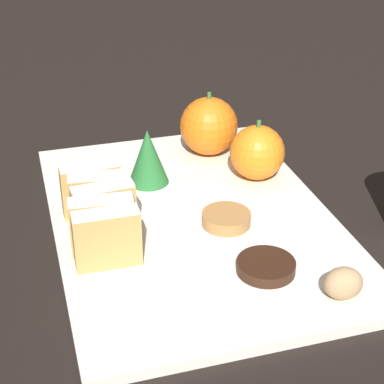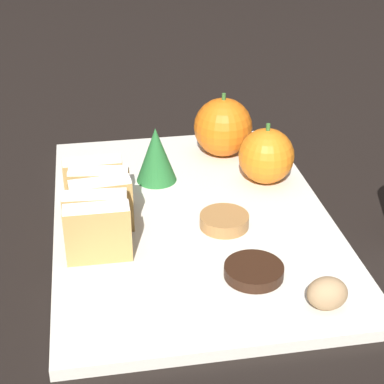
% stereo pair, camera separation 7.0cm
% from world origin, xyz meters
% --- Properties ---
extents(ground_plane, '(6.00, 6.00, 0.00)m').
position_xyz_m(ground_plane, '(0.00, 0.00, 0.00)').
color(ground_plane, black).
extents(serving_platter, '(0.30, 0.43, 0.01)m').
position_xyz_m(serving_platter, '(0.00, 0.00, 0.01)').
color(serving_platter, silver).
rests_on(serving_platter, ground_plane).
extents(stollen_slice_front, '(0.06, 0.02, 0.06)m').
position_xyz_m(stollen_slice_front, '(-0.10, -0.07, 0.04)').
color(stollen_slice_front, tan).
rests_on(stollen_slice_front, serving_platter).
extents(stollen_slice_second, '(0.07, 0.02, 0.06)m').
position_xyz_m(stollen_slice_second, '(-0.10, -0.04, 0.04)').
color(stollen_slice_second, tan).
rests_on(stollen_slice_second, serving_platter).
extents(stollen_slice_third, '(0.07, 0.02, 0.06)m').
position_xyz_m(stollen_slice_third, '(-0.10, -0.02, 0.04)').
color(stollen_slice_third, tan).
rests_on(stollen_slice_third, serving_platter).
extents(stollen_slice_fourth, '(0.07, 0.03, 0.06)m').
position_xyz_m(stollen_slice_fourth, '(-0.10, 0.01, 0.04)').
color(stollen_slice_fourth, tan).
rests_on(stollen_slice_fourth, serving_platter).
extents(stollen_slice_fifth, '(0.06, 0.02, 0.06)m').
position_xyz_m(stollen_slice_fifth, '(-0.10, 0.04, 0.04)').
color(stollen_slice_fifth, tan).
rests_on(stollen_slice_fifth, serving_platter).
extents(orange_near, '(0.08, 0.08, 0.08)m').
position_xyz_m(orange_near, '(0.07, 0.15, 0.05)').
color(orange_near, orange).
rests_on(orange_near, serving_platter).
extents(orange_far, '(0.07, 0.07, 0.08)m').
position_xyz_m(orange_far, '(0.10, 0.07, 0.05)').
color(orange_far, orange).
rests_on(orange_far, serving_platter).
extents(walnut, '(0.04, 0.03, 0.03)m').
position_xyz_m(walnut, '(0.09, -0.18, 0.03)').
color(walnut, tan).
rests_on(walnut, serving_platter).
extents(chocolate_cookie, '(0.06, 0.06, 0.01)m').
position_xyz_m(chocolate_cookie, '(0.04, -0.12, 0.02)').
color(chocolate_cookie, black).
rests_on(chocolate_cookie, serving_platter).
extents(gingerbread_cookie, '(0.05, 0.05, 0.01)m').
position_xyz_m(gingerbread_cookie, '(0.03, -0.03, 0.02)').
color(gingerbread_cookie, '#A3703D').
rests_on(gingerbread_cookie, serving_platter).
extents(evergreen_sprig, '(0.05, 0.05, 0.07)m').
position_xyz_m(evergreen_sprig, '(-0.03, 0.09, 0.05)').
color(evergreen_sprig, '#23662D').
rests_on(evergreen_sprig, serving_platter).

